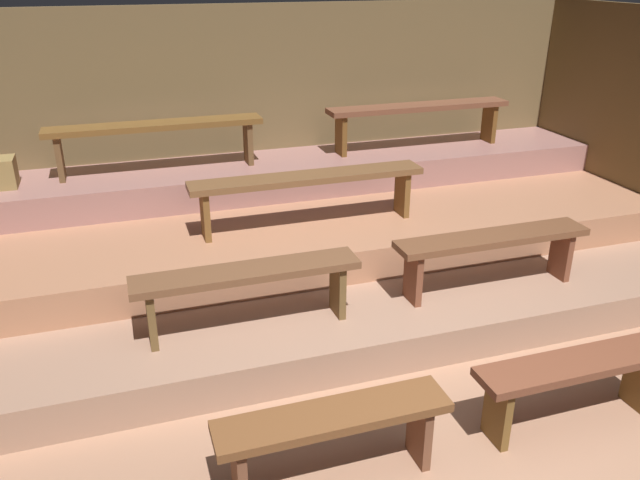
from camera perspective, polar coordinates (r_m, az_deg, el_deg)
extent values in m
cube|color=#A4765B|center=(5.14, 3.09, -6.89)|extent=(6.86, 4.88, 0.08)
cube|color=brown|center=(6.57, -3.27, 10.70)|extent=(6.86, 0.06, 2.21)
cube|color=#A07861|center=(5.54, 0.97, -2.43)|extent=(6.06, 2.92, 0.27)
cube|color=#AF7554|center=(5.79, -0.37, 1.73)|extent=(6.06, 2.08, 0.27)
cube|color=#A06E67|center=(6.25, -2.06, 6.00)|extent=(6.06, 0.87, 0.27)
cube|color=brown|center=(3.40, 1.20, -15.43)|extent=(1.25, 0.27, 0.05)
cube|color=brown|center=(3.45, -7.23, -19.80)|extent=(0.05, 0.22, 0.39)
cube|color=brown|center=(3.70, 8.85, -16.41)|extent=(0.05, 0.22, 0.39)
cube|color=brown|center=(4.06, 21.93, -10.22)|extent=(1.25, 0.27, 0.05)
cube|color=brown|center=(3.91, 15.53, -14.58)|extent=(0.05, 0.22, 0.39)
cube|color=brown|center=(4.49, 26.58, -11.07)|extent=(0.05, 0.22, 0.39)
cube|color=brown|center=(4.22, -6.54, -2.88)|extent=(1.51, 0.27, 0.05)
cube|color=brown|center=(4.27, -14.82, -6.64)|extent=(0.05, 0.22, 0.39)
cube|color=brown|center=(4.48, 1.59, -4.32)|extent=(0.05, 0.22, 0.39)
cube|color=brown|center=(4.89, 15.15, 0.19)|extent=(1.51, 0.27, 0.05)
cube|color=brown|center=(4.68, 8.29, -3.25)|extent=(0.05, 0.22, 0.39)
cube|color=brown|center=(5.33, 20.67, -1.17)|extent=(0.05, 0.22, 0.39)
cube|color=brown|center=(5.19, -1.08, 5.59)|extent=(1.93, 0.27, 0.05)
cube|color=brown|center=(5.09, -10.20, 2.22)|extent=(0.05, 0.22, 0.39)
cube|color=brown|center=(5.55, 7.34, 4.20)|extent=(0.05, 0.22, 0.39)
cube|color=brown|center=(5.92, -14.47, 9.85)|extent=(1.89, 0.27, 0.05)
cube|color=brown|center=(5.98, -22.19, 6.80)|extent=(0.05, 0.22, 0.39)
cube|color=brown|center=(6.08, -6.42, 8.63)|extent=(0.05, 0.22, 0.39)
cube|color=brown|center=(6.60, 8.82, 11.64)|extent=(1.89, 0.27, 0.05)
cube|color=brown|center=(6.32, 1.88, 9.34)|extent=(0.05, 0.22, 0.39)
cube|color=brown|center=(7.05, 14.84, 10.06)|extent=(0.05, 0.22, 0.39)
cube|color=olive|center=(6.00, -26.61, 5.37)|extent=(0.25, 0.25, 0.25)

